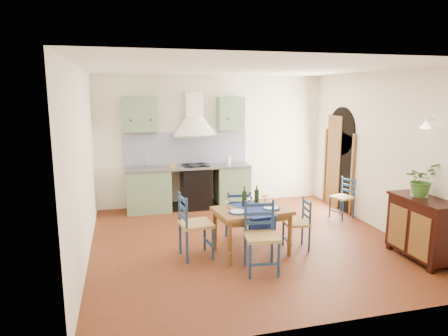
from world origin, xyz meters
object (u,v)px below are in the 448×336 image
at_px(sideboard, 421,226).
at_px(potted_plant, 421,180).
at_px(chair_near, 261,236).
at_px(dining_table, 252,214).

bearing_deg(sideboard, potted_plant, 80.63).
height_order(sideboard, potted_plant, potted_plant).
relative_size(chair_near, potted_plant, 1.95).
bearing_deg(sideboard, dining_table, 160.33).
relative_size(sideboard, potted_plant, 2.12).
xyz_separation_m(dining_table, sideboard, (2.33, -0.83, -0.11)).
relative_size(dining_table, chair_near, 1.22).
xyz_separation_m(dining_table, chair_near, (-0.08, -0.62, -0.12)).
distance_m(dining_table, potted_plant, 2.52).
height_order(dining_table, potted_plant, potted_plant).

